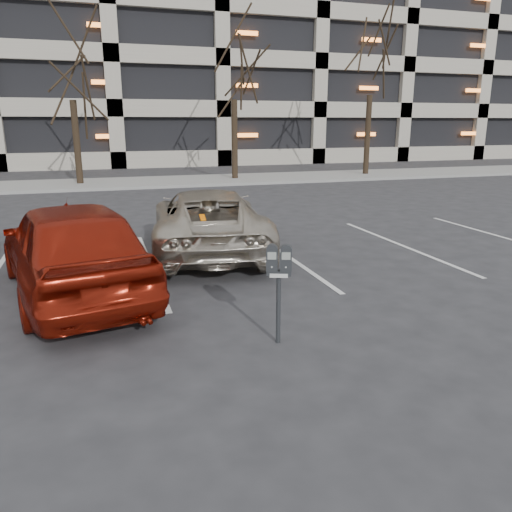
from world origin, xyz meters
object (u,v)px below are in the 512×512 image
tree_d (373,42)px  parking_meter (279,270)px  tree_b (68,44)px  car_red (73,247)px  suv_silver (208,221)px  tree_c (234,47)px

tree_d → parking_meter: size_ratio=7.12×
tree_b → tree_d: (14.00, 0.00, 0.66)m
car_red → suv_silver: bearing=-153.4°
tree_d → suv_silver: size_ratio=1.74×
suv_silver → car_red: 3.36m
tree_d → tree_b: bearing=180.0°
tree_b → car_red: bearing=-88.9°
tree_c → tree_d: tree_d is taller
suv_silver → parking_meter: bearing=96.2°
tree_c → tree_d: 7.02m
tree_c → car_red: size_ratio=1.78×
tree_d → suv_silver: tree_d is taller
suv_silver → car_red: bearing=46.3°
car_red → tree_d: bearing=-144.2°
tree_b → tree_c: tree_c is taller
tree_c → suv_silver: 14.53m
tree_b → suv_silver: tree_b is taller
tree_b → suv_silver: (2.93, -12.92, -5.10)m
tree_c → parking_meter: size_ratio=6.58×
tree_d → suv_silver: (-11.07, -12.92, -5.76)m
tree_d → parking_meter: bearing=-122.4°
tree_c → suv_silver: tree_c is taller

